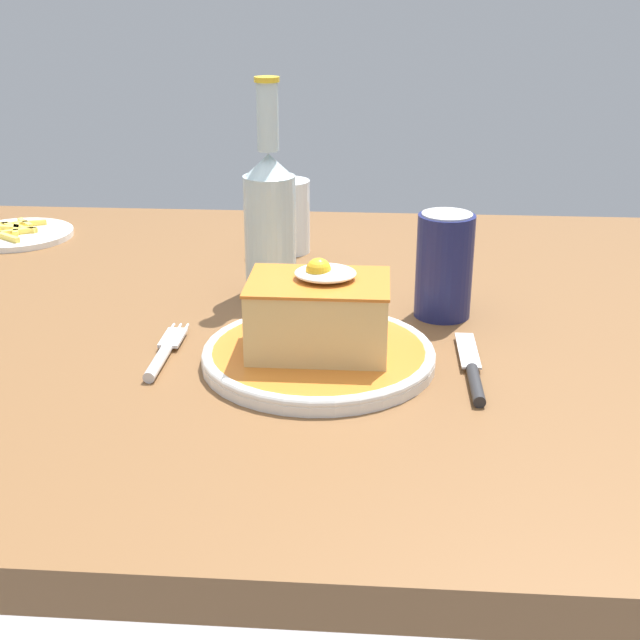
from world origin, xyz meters
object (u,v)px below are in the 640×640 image
soda_can (444,266)px  drinking_glass (287,221)px  knife (473,374)px  side_plate_fries (17,234)px  fork (163,354)px  main_plate (319,355)px  beer_bottle_clear (270,217)px

soda_can → drinking_glass: soda_can is taller
knife → side_plate_fries: size_ratio=0.97×
fork → side_plate_fries: (-0.34, 0.43, -0.00)m
main_plate → knife: 0.16m
soda_can → main_plate: bearing=-132.9°
drinking_glass → side_plate_fries: bearing=174.5°
knife → drinking_glass: 0.48m
beer_bottle_clear → side_plate_fries: (-0.43, 0.22, -0.09)m
fork → beer_bottle_clear: (0.09, 0.21, 0.09)m
fork → beer_bottle_clear: bearing=67.6°
main_plate → knife: main_plate is taller
main_plate → fork: main_plate is taller
main_plate → beer_bottle_clear: (-0.08, 0.21, 0.09)m
main_plate → drinking_glass: size_ratio=2.30×
beer_bottle_clear → drinking_glass: (0.00, 0.18, -0.05)m
main_plate → drinking_glass: drinking_glass is taller
main_plate → beer_bottle_clear: beer_bottle_clear is taller
side_plate_fries → beer_bottle_clear: bearing=-27.4°
main_plate → drinking_glass: bearing=101.0°
drinking_glass → main_plate: bearing=-79.0°
fork → soda_can: soda_can is taller
drinking_glass → side_plate_fries: drinking_glass is taller
drinking_glass → side_plate_fries: size_ratio=0.62×
knife → drinking_glass: bearing=119.1°
main_plate → knife: (0.16, -0.03, -0.00)m
fork → side_plate_fries: size_ratio=0.83×
main_plate → side_plate_fries: bearing=139.4°
main_plate → beer_bottle_clear: bearing=110.0°
soda_can → drinking_glass: size_ratio=1.18×
main_plate → fork: size_ratio=1.71×
main_plate → drinking_glass: 0.40m
soda_can → beer_bottle_clear: beer_bottle_clear is taller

